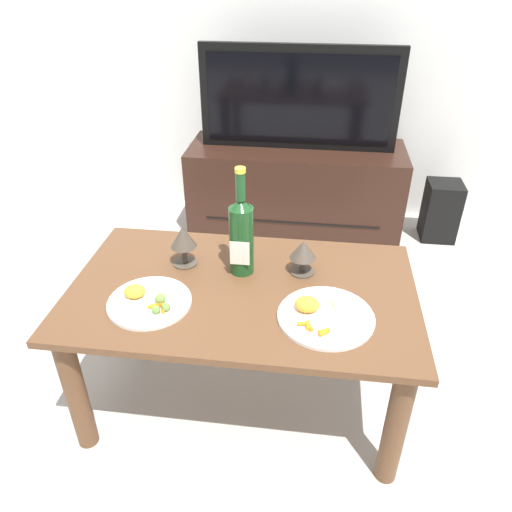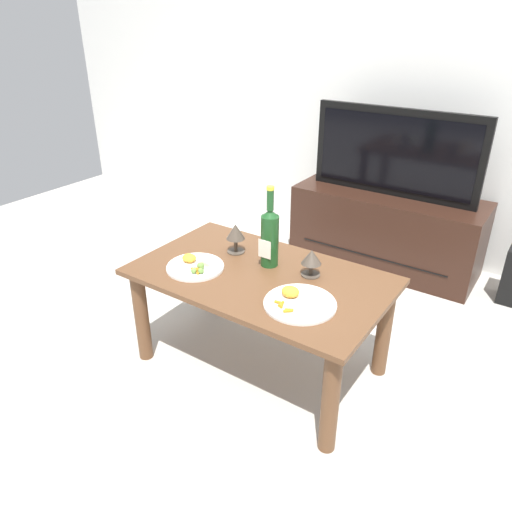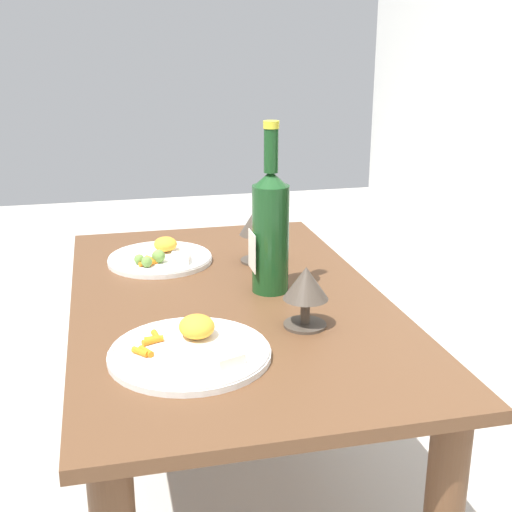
{
  "view_description": "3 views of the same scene",
  "coord_description": "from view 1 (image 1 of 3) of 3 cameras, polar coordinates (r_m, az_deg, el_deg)",
  "views": [
    {
      "loc": [
        0.22,
        -1.31,
        1.48
      ],
      "look_at": [
        0.04,
        0.05,
        0.61
      ],
      "focal_mm": 34.28,
      "sensor_mm": 36.0,
      "label": 1
    },
    {
      "loc": [
        1.06,
        -1.59,
        1.57
      ],
      "look_at": [
        -0.04,
        0.03,
        0.58
      ],
      "focal_mm": 33.68,
      "sensor_mm": 36.0,
      "label": 2
    },
    {
      "loc": [
        1.4,
        -0.26,
        1.08
      ],
      "look_at": [
        0.01,
        0.06,
        0.61
      ],
      "focal_mm": 47.71,
      "sensor_mm": 36.0,
      "label": 3
    }
  ],
  "objects": [
    {
      "name": "ground_plane",
      "position": [
        1.99,
        -1.4,
        -15.82
      ],
      "size": [
        6.4,
        6.4,
        0.0
      ],
      "primitive_type": "plane",
      "color": "#B7B2A8"
    },
    {
      "name": "dinner_plate_left",
      "position": [
        1.6,
        -12.34,
        -5.1
      ],
      "size": [
        0.27,
        0.27,
        0.05
      ],
      "color": "white",
      "rests_on": "dining_table"
    },
    {
      "name": "tv_stand",
      "position": [
        2.96,
        4.56,
        7.8
      ],
      "size": [
        1.23,
        0.47,
        0.51
      ],
      "color": "black",
      "rests_on": "ground_plane"
    },
    {
      "name": "dining_table",
      "position": [
        1.7,
        -1.58,
        -6.34
      ],
      "size": [
        1.16,
        0.69,
        0.52
      ],
      "color": "brown",
      "rests_on": "ground_plane"
    },
    {
      "name": "wine_bottle",
      "position": [
        1.64,
        -1.72,
        2.65
      ],
      "size": [
        0.08,
        0.09,
        0.39
      ],
      "color": "#19471E",
      "rests_on": "dining_table"
    },
    {
      "name": "goblet_left",
      "position": [
        1.73,
        -8.5,
        1.97
      ],
      "size": [
        0.09,
        0.09,
        0.15
      ],
      "color": "#473D33",
      "rests_on": "dining_table"
    },
    {
      "name": "goblet_right",
      "position": [
        1.68,
        5.53,
        0.52
      ],
      "size": [
        0.09,
        0.09,
        0.13
      ],
      "color": "#473D33",
      "rests_on": "dining_table"
    },
    {
      "name": "tv_screen",
      "position": [
        2.78,
        5.05,
        17.84
      ],
      "size": [
        1.08,
        0.05,
        0.55
      ],
      "color": "black",
      "rests_on": "tv_stand"
    },
    {
      "name": "dinner_plate_right",
      "position": [
        1.52,
        7.98,
        -6.8
      ],
      "size": [
        0.3,
        0.3,
        0.05
      ],
      "color": "white",
      "rests_on": "dining_table"
    },
    {
      "name": "floor_speaker",
      "position": [
        3.07,
        20.74,
        4.96
      ],
      "size": [
        0.19,
        0.19,
        0.35
      ],
      "primitive_type": "cube",
      "rotation": [
        0.0,
        0.0,
        0.0
      ],
      "color": "black",
      "rests_on": "ground_plane"
    }
  ]
}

